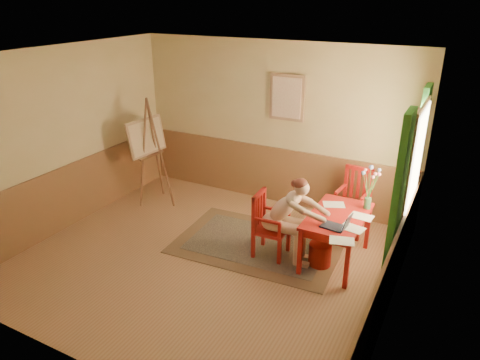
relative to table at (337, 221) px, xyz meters
The scene contains 14 objects.
room 1.96m from the table, 154.21° to the right, with size 5.04×4.54×2.84m.
wainscot 1.63m from the table, behind, with size 5.00×4.50×1.00m.
window 1.12m from the table, 21.66° to the left, with size 0.12×2.01×2.20m.
wall_portrait 2.35m from the table, 133.99° to the left, with size 0.60×0.05×0.76m.
rug 1.30m from the table, behind, with size 2.49×1.74×0.02m.
table is the anchor object (origin of this frame).
chair_left 0.95m from the table, 162.56° to the right, with size 0.46×0.44×0.95m.
chair_back 0.99m from the table, 91.46° to the left, with size 0.50×0.51×1.03m.
figure 0.67m from the table, 155.23° to the right, with size 0.94×0.41×1.26m.
laptop 0.40m from the table, 74.73° to the right, with size 0.38×0.26×0.22m.
papers 0.23m from the table, 39.70° to the right, with size 0.77×1.23×0.00m.
vase 0.62m from the table, 53.10° to the left, with size 0.24×0.30×0.61m.
wastebasket 0.53m from the table, 126.16° to the right, with size 0.31×0.31×0.33m, color #A21C12.
easel 3.57m from the table, behind, with size 0.65×0.84×1.88m.
Camera 1 is at (2.95, -4.59, 3.49)m, focal length 33.49 mm.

